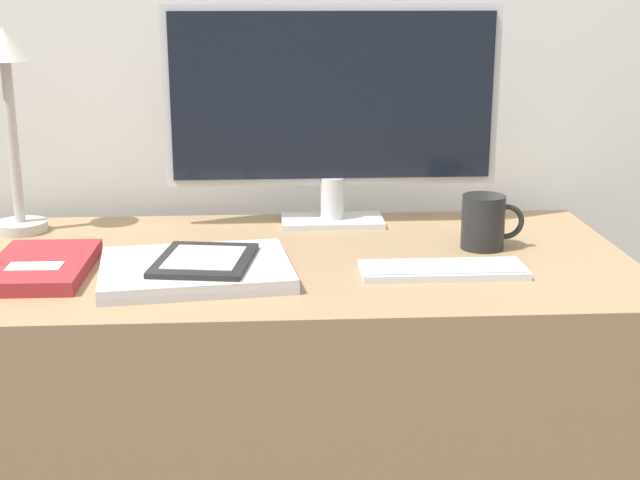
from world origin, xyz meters
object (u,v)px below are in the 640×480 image
object	(u,v)px
monitor	(333,106)
notebook	(41,266)
keyboard	(443,269)
desk_lamp	(9,101)
ereader	(204,260)
coffee_mug	(485,222)
laptop	(196,270)

from	to	relation	value
monitor	notebook	world-z (taller)	monitor
keyboard	desk_lamp	bearing A→B (deg)	157.91
keyboard	ereader	world-z (taller)	ereader
keyboard	desk_lamp	world-z (taller)	desk_lamp
monitor	ereader	size ratio (longest dim) A/B	3.16
monitor	notebook	size ratio (longest dim) A/B	2.60
desk_lamp	notebook	bearing A→B (deg)	-69.31
desk_lamp	coffee_mug	world-z (taller)	desk_lamp
keyboard	desk_lamp	distance (m)	0.86
coffee_mug	monitor	bearing A→B (deg)	143.64
coffee_mug	notebook	bearing A→B (deg)	-172.42
keyboard	notebook	bearing A→B (deg)	176.44
laptop	coffee_mug	world-z (taller)	coffee_mug
notebook	coffee_mug	bearing A→B (deg)	7.58
monitor	ereader	distance (m)	0.45
monitor	coffee_mug	world-z (taller)	monitor
coffee_mug	laptop	bearing A→B (deg)	-165.13
keyboard	ereader	distance (m)	0.39
keyboard	notebook	size ratio (longest dim) A/B	1.09
keyboard	coffee_mug	xyz separation A→B (m)	(0.10, 0.14, 0.04)
keyboard	coffee_mug	bearing A→B (deg)	54.40
keyboard	laptop	world-z (taller)	laptop
ereader	desk_lamp	xyz separation A→B (m)	(-0.37, 0.30, 0.22)
laptop	desk_lamp	distance (m)	0.53
laptop	ereader	distance (m)	0.02
desk_lamp	coffee_mug	distance (m)	0.91
keyboard	laptop	size ratio (longest dim) A/B	0.82
laptop	desk_lamp	size ratio (longest dim) A/B	0.86
keyboard	ereader	xyz separation A→B (m)	(-0.39, 0.01, 0.02)
keyboard	notebook	xyz separation A→B (m)	(-0.66, 0.04, 0.00)
monitor	notebook	bearing A→B (deg)	-149.77
monitor	notebook	xyz separation A→B (m)	(-0.50, -0.29, -0.22)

